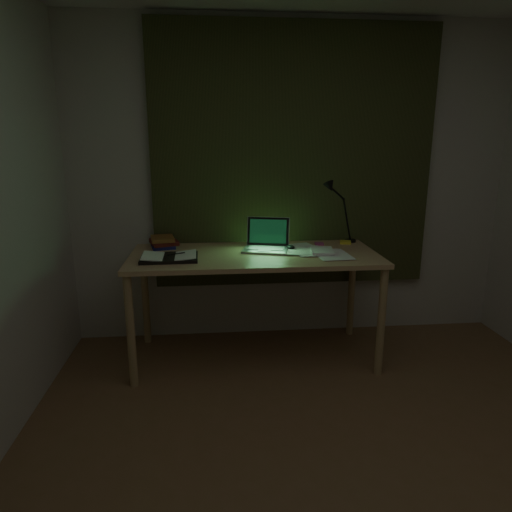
{
  "coord_description": "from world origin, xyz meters",
  "views": [
    {
      "loc": [
        -0.64,
        -1.62,
        1.6
      ],
      "look_at": [
        -0.35,
        1.41,
        0.82
      ],
      "focal_mm": 32.0,
      "sensor_mm": 36.0,
      "label": 1
    }
  ],
  "objects": [
    {
      "name": "sticky_yellow",
      "position": [
        0.4,
        1.79,
        0.82
      ],
      "size": [
        0.1,
        0.1,
        0.02
      ],
      "primitive_type": "cube",
      "rotation": [
        0.0,
        0.0,
        -0.25
      ],
      "color": "yellow",
      "rests_on": "desk"
    },
    {
      "name": "mouse",
      "position": [
        -0.07,
        1.63,
        0.82
      ],
      "size": [
        0.07,
        0.1,
        0.03
      ],
      "primitive_type": "ellipsoid",
      "rotation": [
        0.0,
        0.0,
        0.21
      ],
      "color": "black",
      "rests_on": "desk"
    },
    {
      "name": "wall_back",
      "position": [
        0.0,
        2.0,
        1.25
      ],
      "size": [
        3.5,
        0.0,
        2.5
      ],
      "primitive_type": "cube",
      "color": "beige",
      "rests_on": "ground"
    },
    {
      "name": "laptop",
      "position": [
        -0.26,
        1.6,
        0.92
      ],
      "size": [
        0.41,
        0.43,
        0.23
      ],
      "primitive_type": null,
      "rotation": [
        0.0,
        0.0,
        -0.26
      ],
      "color": "#ADACB1",
      "rests_on": "desk"
    },
    {
      "name": "desk",
      "position": [
        -0.35,
        1.53,
        0.4
      ],
      "size": [
        1.77,
        0.77,
        0.81
      ],
      "primitive_type": null,
      "color": "tan",
      "rests_on": "floor"
    },
    {
      "name": "curtain",
      "position": [
        0.0,
        1.96,
        1.45
      ],
      "size": [
        2.2,
        0.06,
        2.0
      ],
      "primitive_type": "cube",
      "color": "#31381C",
      "rests_on": "wall_back"
    },
    {
      "name": "loose_papers",
      "position": [
        0.09,
        1.54,
        0.82
      ],
      "size": [
        0.42,
        0.44,
        0.02
      ],
      "primitive_type": null,
      "rotation": [
        0.0,
        0.0,
        -0.17
      ],
      "color": "white",
      "rests_on": "desk"
    },
    {
      "name": "book_stack",
      "position": [
        -1.01,
        1.79,
        0.85
      ],
      "size": [
        0.23,
        0.26,
        0.09
      ],
      "primitive_type": null,
      "rotation": [
        0.0,
        0.0,
        0.23
      ],
      "color": "white",
      "rests_on": "desk"
    },
    {
      "name": "floor",
      "position": [
        0.0,
        0.0,
        0.0
      ],
      "size": [
        3.5,
        4.0,
        0.0
      ],
      "primitive_type": "cube",
      "color": "brown",
      "rests_on": "ground"
    },
    {
      "name": "sticky_pink",
      "position": [
        0.18,
        1.77,
        0.82
      ],
      "size": [
        0.08,
        0.08,
        0.01
      ],
      "primitive_type": "cube",
      "rotation": [
        0.0,
        0.0,
        -0.12
      ],
      "color": "#C34C8D",
      "rests_on": "desk"
    },
    {
      "name": "desk_lamp",
      "position": [
        0.45,
        1.84,
        1.05
      ],
      "size": [
        0.35,
        0.29,
        0.48
      ],
      "primitive_type": null,
      "rotation": [
        0.0,
        0.0,
        0.15
      ],
      "color": "black",
      "rests_on": "desk"
    },
    {
      "name": "open_textbook",
      "position": [
        -0.94,
        1.43,
        0.82
      ],
      "size": [
        0.39,
        0.28,
        0.03
      ],
      "primitive_type": null,
      "rotation": [
        0.0,
        0.0,
        0.03
      ],
      "color": "white",
      "rests_on": "desk"
    }
  ]
}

